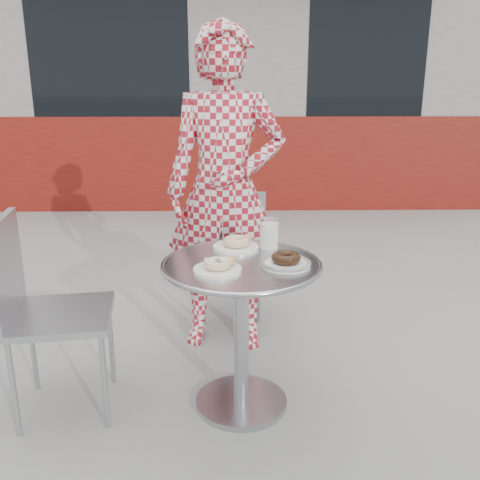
{
  "coord_description": "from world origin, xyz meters",
  "views": [
    {
      "loc": [
        0.0,
        -2.06,
        1.4
      ],
      "look_at": [
        0.04,
        0.08,
        0.74
      ],
      "focal_mm": 40.0,
      "sensor_mm": 36.0,
      "label": 1
    }
  ],
  "objects_px": {
    "milk_cup": "(269,234)",
    "plate_checker": "(286,261)",
    "plate_near": "(218,266)",
    "seated_person": "(225,192)",
    "bistro_table": "(241,299)",
    "chair_far": "(230,276)",
    "chair_left": "(62,353)",
    "plate_far": "(237,244)"
  },
  "relations": [
    {
      "from": "milk_cup",
      "to": "plate_checker",
      "type": "bearing_deg",
      "value": -77.34
    },
    {
      "from": "plate_checker",
      "to": "milk_cup",
      "type": "relative_size",
      "value": 1.49
    },
    {
      "from": "plate_near",
      "to": "seated_person",
      "type": "bearing_deg",
      "value": 88.2
    },
    {
      "from": "bistro_table",
      "to": "milk_cup",
      "type": "height_order",
      "value": "milk_cup"
    },
    {
      "from": "chair_far",
      "to": "chair_left",
      "type": "bearing_deg",
      "value": 50.48
    },
    {
      "from": "bistro_table",
      "to": "milk_cup",
      "type": "relative_size",
      "value": 4.91
    },
    {
      "from": "chair_far",
      "to": "plate_near",
      "type": "distance_m",
      "value": 1.16
    },
    {
      "from": "bistro_table",
      "to": "plate_far",
      "type": "relative_size",
      "value": 3.32
    },
    {
      "from": "seated_person",
      "to": "plate_checker",
      "type": "xyz_separation_m",
      "value": [
        0.25,
        -0.66,
        -0.14
      ]
    },
    {
      "from": "bistro_table",
      "to": "plate_far",
      "type": "height_order",
      "value": "plate_far"
    },
    {
      "from": "chair_left",
      "to": "milk_cup",
      "type": "distance_m",
      "value": 1.03
    },
    {
      "from": "chair_left",
      "to": "plate_checker",
      "type": "bearing_deg",
      "value": -100.03
    },
    {
      "from": "plate_checker",
      "to": "milk_cup",
      "type": "xyz_separation_m",
      "value": [
        -0.05,
        0.23,
        0.05
      ]
    },
    {
      "from": "plate_checker",
      "to": "plate_near",
      "type": "bearing_deg",
      "value": -167.66
    },
    {
      "from": "bistro_table",
      "to": "milk_cup",
      "type": "bearing_deg",
      "value": 56.21
    },
    {
      "from": "seated_person",
      "to": "plate_far",
      "type": "distance_m",
      "value": 0.46
    },
    {
      "from": "chair_far",
      "to": "milk_cup",
      "type": "xyz_separation_m",
      "value": [
        0.17,
        -0.78,
        0.49
      ]
    },
    {
      "from": "chair_far",
      "to": "plate_checker",
      "type": "bearing_deg",
      "value": 99.68
    },
    {
      "from": "chair_left",
      "to": "plate_near",
      "type": "bearing_deg",
      "value": -105.92
    },
    {
      "from": "plate_near",
      "to": "milk_cup",
      "type": "height_order",
      "value": "milk_cup"
    },
    {
      "from": "bistro_table",
      "to": "plate_checker",
      "type": "relative_size",
      "value": 3.29
    },
    {
      "from": "plate_far",
      "to": "plate_near",
      "type": "height_order",
      "value": "plate_far"
    },
    {
      "from": "chair_left",
      "to": "plate_far",
      "type": "xyz_separation_m",
      "value": [
        0.75,
        0.19,
        0.42
      ]
    },
    {
      "from": "milk_cup",
      "to": "chair_far",
      "type": "bearing_deg",
      "value": 102.44
    },
    {
      "from": "plate_far",
      "to": "chair_far",
      "type": "bearing_deg",
      "value": 92.12
    },
    {
      "from": "seated_person",
      "to": "plate_near",
      "type": "height_order",
      "value": "seated_person"
    },
    {
      "from": "bistro_table",
      "to": "milk_cup",
      "type": "distance_m",
      "value": 0.32
    },
    {
      "from": "plate_far",
      "to": "seated_person",
      "type": "bearing_deg",
      "value": 97.02
    },
    {
      "from": "seated_person",
      "to": "milk_cup",
      "type": "height_order",
      "value": "seated_person"
    },
    {
      "from": "plate_near",
      "to": "chair_far",
      "type": "bearing_deg",
      "value": 87.47
    },
    {
      "from": "chair_far",
      "to": "milk_cup",
      "type": "height_order",
      "value": "milk_cup"
    },
    {
      "from": "seated_person",
      "to": "milk_cup",
      "type": "relative_size",
      "value": 12.15
    },
    {
      "from": "chair_far",
      "to": "plate_far",
      "type": "xyz_separation_m",
      "value": [
        0.03,
        -0.78,
        0.45
      ]
    },
    {
      "from": "plate_near",
      "to": "chair_left",
      "type": "bearing_deg",
      "value": 171.78
    },
    {
      "from": "bistro_table",
      "to": "seated_person",
      "type": "relative_size",
      "value": 0.4
    },
    {
      "from": "plate_far",
      "to": "bistro_table",
      "type": "bearing_deg",
      "value": -84.88
    },
    {
      "from": "seated_person",
      "to": "plate_near",
      "type": "distance_m",
      "value": 0.73
    },
    {
      "from": "bistro_table",
      "to": "seated_person",
      "type": "height_order",
      "value": "seated_person"
    },
    {
      "from": "bistro_table",
      "to": "chair_far",
      "type": "distance_m",
      "value": 1.0
    },
    {
      "from": "plate_far",
      "to": "plate_near",
      "type": "relative_size",
      "value": 1.07
    },
    {
      "from": "seated_person",
      "to": "plate_checker",
      "type": "distance_m",
      "value": 0.72
    },
    {
      "from": "milk_cup",
      "to": "chair_left",
      "type": "bearing_deg",
      "value": -168.03
    }
  ]
}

